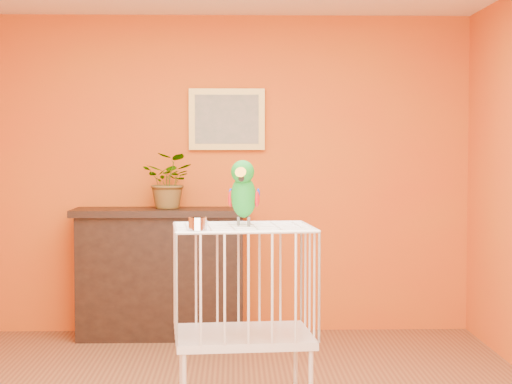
{
  "coord_description": "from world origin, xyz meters",
  "views": [
    {
      "loc": [
        0.06,
        -4.79,
        1.52
      ],
      "look_at": [
        0.18,
        -0.28,
        1.29
      ],
      "focal_mm": 60.0,
      "sensor_mm": 36.0,
      "label": 1
    }
  ],
  "objects": [
    {
      "name": "feed_cup",
      "position": [
        -0.12,
        -0.54,
        1.14
      ],
      "size": [
        0.09,
        0.09,
        0.06
      ],
      "primitive_type": "cylinder",
      "color": "silver",
      "rests_on": "birdcage"
    },
    {
      "name": "birdcage",
      "position": [
        0.11,
        -0.3,
        0.57
      ],
      "size": [
        0.76,
        0.61,
        1.1
      ],
      "rotation": [
        0.0,
        0.0,
        0.09
      ],
      "color": "silver",
      "rests_on": "ground"
    },
    {
      "name": "console_cabinet",
      "position": [
        -0.53,
        2.01,
        0.52
      ],
      "size": [
        1.39,
        0.5,
        1.03
      ],
      "color": "black",
      "rests_on": "ground"
    },
    {
      "name": "potted_plant",
      "position": [
        -0.45,
        1.99,
        1.21
      ],
      "size": [
        0.51,
        0.54,
        0.35
      ],
      "primitive_type": "imported",
      "rotation": [
        0.0,
        0.0,
        -0.28
      ],
      "color": "#26722D",
      "rests_on": "console_cabinet"
    },
    {
      "name": "parrot",
      "position": [
        0.11,
        -0.26,
        1.28
      ],
      "size": [
        0.18,
        0.32,
        0.35
      ],
      "rotation": [
        0.0,
        0.0,
        -0.13
      ],
      "color": "#59544C",
      "rests_on": "birdcage"
    },
    {
      "name": "room_shell",
      "position": [
        0.0,
        0.0,
        1.58
      ],
      "size": [
        4.5,
        4.5,
        4.5
      ],
      "color": "#C95D12",
      "rests_on": "ground"
    },
    {
      "name": "framed_picture",
      "position": [
        0.0,
        2.22,
        1.75
      ],
      "size": [
        0.62,
        0.04,
        0.5
      ],
      "color": "#B69141",
      "rests_on": "room_shell"
    }
  ]
}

